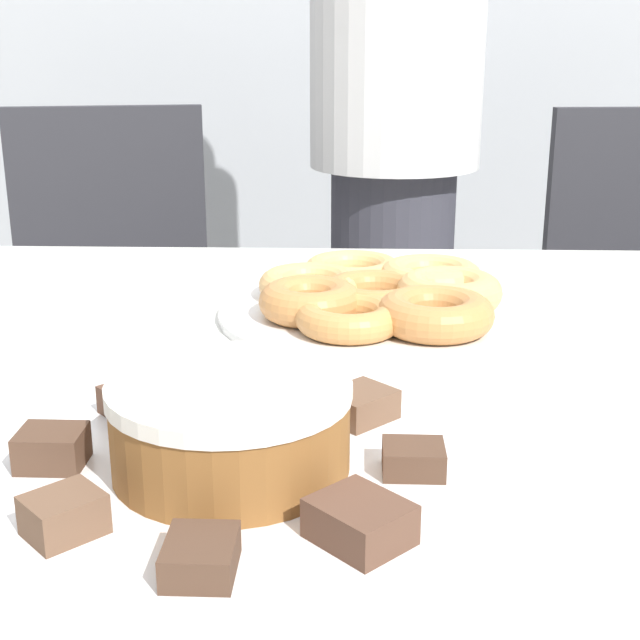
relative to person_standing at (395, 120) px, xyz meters
name	(u,v)px	position (x,y,z in m)	size (l,w,h in m)	color
table	(337,431)	(-0.09, -0.77, -0.25)	(1.69, 1.01, 0.74)	silver
person_standing	(395,120)	(0.00, 0.00, 0.00)	(0.30, 0.30, 1.69)	#383842
office_chair_left	(115,353)	(-0.55, 0.07, -0.47)	(0.52, 0.52, 0.92)	black
plate_cake	(232,475)	(-0.16, -1.02, -0.17)	(0.36, 0.36, 0.01)	white
plate_donuts	(375,312)	(-0.05, -0.61, -0.17)	(0.36, 0.36, 0.01)	white
frosted_cake	(230,425)	(-0.16, -1.02, -0.13)	(0.18, 0.18, 0.07)	brown
lamington_0	(360,521)	(-0.07, -1.12, -0.15)	(0.08, 0.08, 0.03)	brown
lamington_1	(413,459)	(-0.03, -1.02, -0.15)	(0.05, 0.04, 0.02)	#513828
lamington_2	(360,405)	(-0.07, -0.93, -0.15)	(0.07, 0.07, 0.02)	brown
lamington_3	(252,387)	(-0.16, -0.89, -0.15)	(0.05, 0.05, 0.02)	#513828
lamington_4	(135,401)	(-0.26, -0.93, -0.15)	(0.07, 0.07, 0.02)	brown
lamington_5	(52,448)	(-0.30, -1.02, -0.15)	(0.05, 0.04, 0.03)	#513828
lamington_6	(64,515)	(-0.26, -1.11, -0.15)	(0.06, 0.06, 0.03)	brown
lamington_7	(201,556)	(-0.17, -1.15, -0.15)	(0.04, 0.05, 0.02)	#513828
donut_0	(376,294)	(-0.05, -0.61, -0.14)	(0.13, 0.13, 0.03)	#C68447
donut_1	(449,291)	(0.04, -0.61, -0.14)	(0.12, 0.12, 0.04)	#E5AD66
donut_2	(431,278)	(0.02, -0.54, -0.14)	(0.13, 0.13, 0.04)	#E5AD66
donut_3	(353,270)	(-0.07, -0.50, -0.15)	(0.13, 0.13, 0.03)	#E5AD66
donut_4	(310,285)	(-0.13, -0.57, -0.14)	(0.12, 0.12, 0.03)	#E5AD66
donut_5	(310,301)	(-0.12, -0.65, -0.14)	(0.11, 0.11, 0.04)	#C68447
donut_6	(349,317)	(-0.08, -0.70, -0.14)	(0.12, 0.12, 0.03)	#D18E4C
donut_7	(435,314)	(0.01, -0.70, -0.14)	(0.13, 0.13, 0.04)	#C68447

